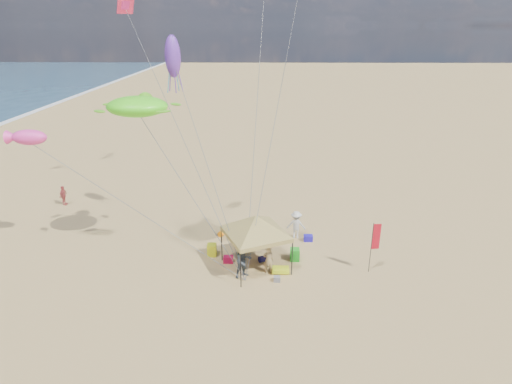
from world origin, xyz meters
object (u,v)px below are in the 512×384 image
at_px(canopy_tent, 256,218).
at_px(person_far_a, 63,195).
at_px(person_near_a, 268,260).
at_px(feather_flag, 375,240).
at_px(chair_yellow, 212,250).
at_px(chair_green, 295,255).
at_px(person_near_c, 296,225).
at_px(beach_cart, 281,270).
at_px(cooler_blue, 308,238).
at_px(person_near_b, 244,261).
at_px(cooler_red, 228,259).

height_order(canopy_tent, person_far_a, canopy_tent).
bearing_deg(person_near_a, feather_flag, -178.33).
bearing_deg(person_near_a, chair_yellow, -28.76).
height_order(chair_green, chair_yellow, same).
bearing_deg(chair_yellow, person_near_c, 24.39).
distance_m(beach_cart, person_near_c, 4.27).
xyz_separation_m(feather_flag, cooler_blue, (-3.07, 3.45, -1.75)).
relative_size(cooler_blue, person_far_a, 0.37).
bearing_deg(person_near_b, feather_flag, -27.16).
height_order(feather_flag, beach_cart, feather_flag).
bearing_deg(beach_cart, feather_flag, 2.76).
xyz_separation_m(cooler_red, chair_yellow, (-1.00, 0.77, 0.16)).
bearing_deg(person_far_a, cooler_red, -115.34).
distance_m(chair_green, person_near_a, 2.04).
relative_size(cooler_blue, person_near_c, 0.30).
bearing_deg(cooler_red, chair_green, 5.05).
distance_m(cooler_red, chair_yellow, 1.27).
bearing_deg(person_near_c, person_near_a, 74.72).
bearing_deg(person_far_a, feather_flag, -106.49).
bearing_deg(chair_yellow, cooler_blue, 18.10).
relative_size(cooler_red, cooler_blue, 1.00).
bearing_deg(person_far_a, chair_yellow, -114.85).
bearing_deg(cooler_red, cooler_blue, 29.21).
height_order(cooler_red, person_near_c, person_near_c).
relative_size(cooler_red, person_near_a, 0.35).
bearing_deg(beach_cart, chair_green, 58.64).
bearing_deg(beach_cart, chair_yellow, 155.00).
xyz_separation_m(feather_flag, person_near_c, (-3.81, 3.84, -1.04)).
bearing_deg(feather_flag, person_far_a, 156.83).
bearing_deg(cooler_red, person_far_a, 147.98).
height_order(cooler_red, person_far_a, person_far_a).
bearing_deg(person_near_c, chair_green, 92.92).
bearing_deg(person_near_c, feather_flag, 142.96).
relative_size(chair_yellow, beach_cart, 0.78).
bearing_deg(chair_green, cooler_blue, 66.88).
height_order(canopy_tent, person_near_a, canopy_tent).
relative_size(chair_green, person_near_a, 0.45).
distance_m(feather_flag, chair_green, 4.50).
relative_size(person_near_b, person_near_c, 1.04).
bearing_deg(person_near_b, chair_green, -0.24).
distance_m(canopy_tent, chair_green, 3.53).
xyz_separation_m(chair_green, person_near_c, (0.25, 2.69, 0.55)).
bearing_deg(cooler_red, canopy_tent, -17.07).
height_order(beach_cart, person_near_a, person_near_a).
bearing_deg(canopy_tent, chair_green, 20.27).
height_order(cooler_blue, person_near_a, person_near_a).
bearing_deg(cooler_blue, chair_yellow, -161.90).
bearing_deg(cooler_red, person_near_c, 37.25).
height_order(person_near_c, person_far_a, person_near_c).
relative_size(canopy_tent, chair_yellow, 7.60).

